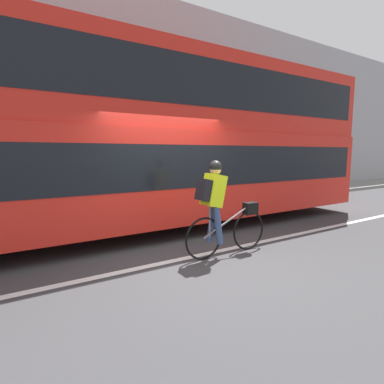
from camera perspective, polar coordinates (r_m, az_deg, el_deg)
name	(u,v)px	position (r m, az deg, el deg)	size (l,w,h in m)	color
ground_plane	(191,257)	(5.34, -0.22, -12.30)	(80.00, 80.00, 0.00)	#38383A
road_center_line	(191,257)	(5.34, -0.24, -12.25)	(50.00, 0.14, 0.01)	silver
sidewalk_curb	(110,210)	(9.52, -15.26, -3.33)	(60.00, 2.10, 0.13)	gray
building_facade	(96,97)	(10.67, -17.89, 16.92)	(60.00, 0.30, 7.25)	#9E9EA3
bus	(156,135)	(7.01, -6.90, 10.78)	(11.72, 2.43, 4.00)	black
cyclist_on_bike	(220,206)	(5.19, 5.29, -2.62)	(1.75, 0.32, 1.68)	black
trash_bin	(157,189)	(9.87, -6.71, 0.65)	(0.50, 0.50, 1.02)	#262628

